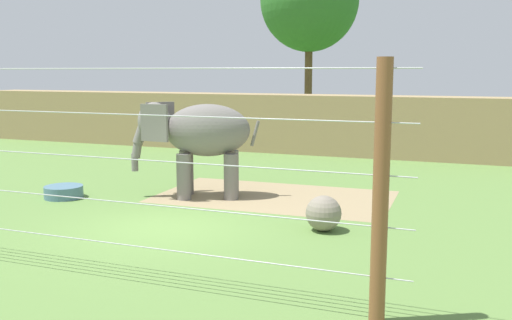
{
  "coord_description": "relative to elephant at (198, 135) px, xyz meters",
  "views": [
    {
      "loc": [
        6.76,
        -11.46,
        3.63
      ],
      "look_at": [
        1.53,
        1.98,
        1.4
      ],
      "focal_mm": 40.32,
      "sensor_mm": 36.0,
      "label": 1
    }
  ],
  "objects": [
    {
      "name": "elephant",
      "position": [
        0.0,
        0.0,
        0.0
      ],
      "size": [
        3.51,
        2.3,
        2.76
      ],
      "color": "slate",
      "rests_on": "ground"
    },
    {
      "name": "dirt_patch",
      "position": [
        2.06,
        0.8,
        -1.83
      ],
      "size": [
        6.85,
        4.15,
        0.01
      ],
      "primitive_type": "cube",
      "rotation": [
        0.0,
        0.0,
        0.03
      ],
      "color": "#937F5B",
      "rests_on": "ground"
    },
    {
      "name": "enrichment_ball",
      "position": [
        4.33,
        -2.22,
        -1.42
      ],
      "size": [
        0.82,
        0.82,
        0.82
      ],
      "primitive_type": "sphere",
      "color": "gray",
      "rests_on": "ground"
    },
    {
      "name": "tree_far_left",
      "position": [
        -1.85,
        17.79,
        5.82
      ],
      "size": [
        5.62,
        5.62,
        10.63
      ],
      "color": "brown",
      "rests_on": "ground"
    },
    {
      "name": "ground_plane",
      "position": [
        0.77,
        -3.26,
        -1.83
      ],
      "size": [
        120.0,
        120.0,
        0.0
      ],
      "primitive_type": "plane",
      "color": "#5B7F3D"
    },
    {
      "name": "cable_fence",
      "position": [
        0.77,
        -6.68,
        0.1
      ],
      "size": [
        12.05,
        0.23,
        3.83
      ],
      "color": "brown",
      "rests_on": "ground"
    },
    {
      "name": "embankment_wall",
      "position": [
        0.77,
        10.09,
        -0.53
      ],
      "size": [
        36.0,
        1.8,
        2.6
      ],
      "primitive_type": "cube",
      "color": "#997F56",
      "rests_on": "ground"
    },
    {
      "name": "water_tub",
      "position": [
        -3.58,
        -1.56,
        -1.65
      ],
      "size": [
        1.1,
        1.1,
        0.35
      ],
      "color": "slate",
      "rests_on": "ground"
    }
  ]
}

